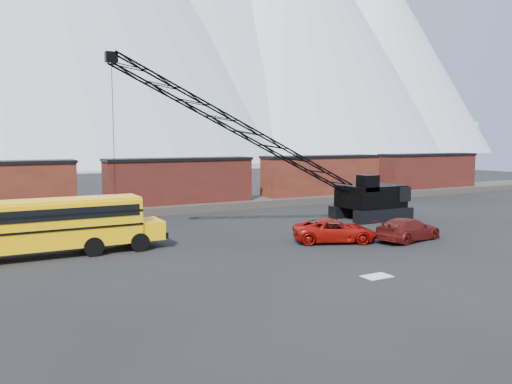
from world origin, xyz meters
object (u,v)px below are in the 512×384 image
school_bus (55,224)px  red_pickup (335,231)px  maroon_suv (408,229)px  crawler_crane (262,141)px

school_bus → red_pickup: school_bus is taller
maroon_suv → crawler_crane: 11.65m
school_bus → maroon_suv: size_ratio=2.29×
crawler_crane → red_pickup: bearing=-71.6°
school_bus → crawler_crane: crawler_crane is taller
maroon_suv → red_pickup: bearing=57.7°
school_bus → crawler_crane: 14.99m
school_bus → crawler_crane: (14.15, 1.59, 4.66)m
crawler_crane → school_bus: bearing=-173.6°
red_pickup → maroon_suv: 4.85m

